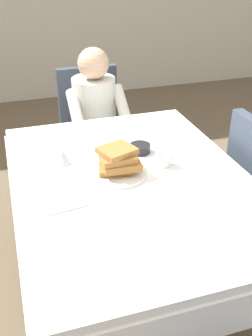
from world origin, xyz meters
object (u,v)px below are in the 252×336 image
at_px(chair_diner, 92,123).
at_px(syrup_pitcher, 63,157).
at_px(diner_person, 96,113).
at_px(breakfast_stack, 118,160).
at_px(fork_left_of_plate, 80,182).
at_px(plate_breakfast, 118,173).
at_px(spoon_near_edge, 143,212).
at_px(cup_coffee, 163,157).
at_px(knife_right_of_plate, 157,170).
at_px(dining_table_main, 132,194).
at_px(bowl_butter, 140,148).

distance_m(chair_diner, syrup_pitcher, 1.02).
distance_m(diner_person, breakfast_stack, 0.98).
xyz_separation_m(chair_diner, diner_person, (-0.00, -0.16, 0.14)).
height_order(syrup_pitcher, fork_left_of_plate, syrup_pitcher).
height_order(plate_breakfast, spoon_near_edge, plate_breakfast).
bearing_deg(spoon_near_edge, cup_coffee, 73.50).
height_order(cup_coffee, syrup_pitcher, cup_coffee).
distance_m(fork_left_of_plate, knife_right_of_plate, 0.38).
bearing_deg(plate_breakfast, chair_diner, 83.91).
relative_size(cup_coffee, knife_right_of_plate, 0.57).
bearing_deg(knife_right_of_plate, plate_breakfast, 87.51).
relative_size(syrup_pitcher, knife_right_of_plate, 0.40).
distance_m(dining_table_main, cup_coffee, 0.24).
bearing_deg(plate_breakfast, knife_right_of_plate, -6.01).
height_order(diner_person, knife_right_of_plate, diner_person).
bearing_deg(dining_table_main, diner_person, 86.36).
height_order(breakfast_stack, cup_coffee, breakfast_stack).
height_order(breakfast_stack, bowl_butter, breakfast_stack).
bearing_deg(chair_diner, syrup_pitcher, 69.14).
distance_m(breakfast_stack, knife_right_of_plate, 0.20).
height_order(syrup_pitcher, spoon_near_edge, syrup_pitcher).
bearing_deg(plate_breakfast, spoon_near_edge, -87.83).
height_order(diner_person, fork_left_of_plate, diner_person).
xyz_separation_m(breakfast_stack, cup_coffee, (0.24, 0.02, -0.03)).
relative_size(chair_diner, plate_breakfast, 3.32).
distance_m(diner_person, bowl_butter, 0.78).
distance_m(knife_right_of_plate, spoon_near_edge, 0.35).
xyz_separation_m(dining_table_main, syrup_pitcher, (-0.29, 0.24, 0.13)).
distance_m(cup_coffee, bowl_butter, 0.18).
xyz_separation_m(diner_person, cup_coffee, (0.12, -0.94, 0.11)).
relative_size(dining_table_main, knife_right_of_plate, 7.62).
distance_m(breakfast_stack, bowl_butter, 0.26).
distance_m(cup_coffee, fork_left_of_plate, 0.43).
bearing_deg(cup_coffee, breakfast_stack, -174.45).
distance_m(plate_breakfast, spoon_near_edge, 0.33).
bearing_deg(diner_person, fork_left_of_plate, 72.50).
bearing_deg(spoon_near_edge, plate_breakfast, 108.73).
relative_size(dining_table_main, cup_coffee, 13.49).
bearing_deg(diner_person, breakfast_stack, 82.93).
relative_size(cup_coffee, fork_left_of_plate, 0.63).
bearing_deg(diner_person, chair_diner, -90.00).
height_order(dining_table_main, cup_coffee, cup_coffee).
height_order(chair_diner, fork_left_of_plate, chair_diner).
xyz_separation_m(fork_left_of_plate, spoon_near_edge, (0.20, -0.31, 0.00)).
bearing_deg(spoon_near_edge, diner_person, 101.81).
bearing_deg(syrup_pitcher, dining_table_main, -39.98).
height_order(knife_right_of_plate, spoon_near_edge, same).
distance_m(diner_person, syrup_pitcher, 0.86).
xyz_separation_m(syrup_pitcher, fork_left_of_plate, (0.04, -0.21, -0.04)).
height_order(breakfast_stack, knife_right_of_plate, breakfast_stack).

